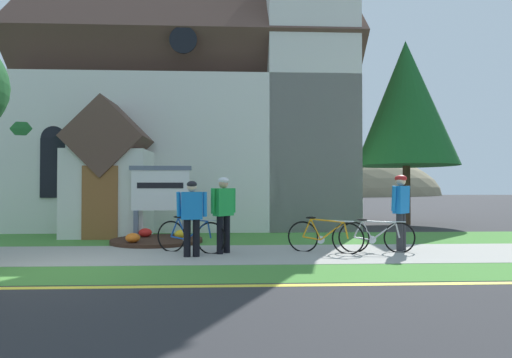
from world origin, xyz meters
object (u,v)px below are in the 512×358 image
bicycle_yellow (376,236)px  bicycle_black (190,236)px  cyclist_in_green_jersey (401,206)px  cyclist_in_red_jersey (192,213)px  yard_deciduous_tree (51,137)px  bicycle_green (325,236)px  roadside_conifer (406,103)px  cyclist_in_yellow_jersey (223,209)px  church_sign (160,192)px

bicycle_yellow → bicycle_black: bearing=178.1°
cyclist_in_green_jersey → bicycle_yellow: bearing=-163.0°
cyclist_in_green_jersey → cyclist_in_red_jersey: bearing=-172.2°
bicycle_yellow → yard_deciduous_tree: yard_deciduous_tree is taller
bicycle_green → roadside_conifer: 9.65m
bicycle_green → bicycle_yellow: size_ratio=0.94×
cyclist_in_red_jersey → cyclist_in_yellow_jersey: 0.79m
bicycle_yellow → cyclist_in_red_jersey: bearing=-173.7°
cyclist_in_green_jersey → cyclist_in_red_jersey: (-4.79, -0.66, -0.11)m
bicycle_green → cyclist_in_green_jersey: (1.85, 0.21, 0.68)m
bicycle_yellow → yard_deciduous_tree: bearing=147.6°
bicycle_black → cyclist_in_yellow_jersey: bearing=-12.3°
bicycle_yellow → cyclist_in_green_jersey: size_ratio=0.97×
cyclist_in_yellow_jersey → church_sign: bearing=126.9°
bicycle_yellow → roadside_conifer: (3.60, 7.06, 4.49)m
church_sign → bicycle_black: 2.72m
bicycle_black → bicycle_yellow: bearing=-1.9°
bicycle_green → bicycle_black: bearing=177.2°
bicycle_yellow → cyclist_in_red_jersey: 4.20m
church_sign → cyclist_in_green_jersey: bearing=-20.5°
bicycle_green → cyclist_in_red_jersey: size_ratio=1.00×
cyclist_in_red_jersey → roadside_conifer: size_ratio=0.22×
bicycle_yellow → roadside_conifer: 9.11m
cyclist_in_green_jersey → yard_deciduous_tree: 12.60m
church_sign → yard_deciduous_tree: bearing=140.1°
bicycle_black → cyclist_in_green_jersey: bearing=0.7°
bicycle_black → roadside_conifer: roadside_conifer is taller
cyclist_in_yellow_jersey → roadside_conifer: bearing=45.0°
church_sign → bicycle_green: (4.13, -2.44, -0.99)m
cyclist_in_yellow_jersey → roadside_conifer: 10.73m
bicycle_yellow → yard_deciduous_tree: (-10.07, 6.40, 2.99)m
bicycle_black → yard_deciduous_tree: (-5.84, 6.26, 2.97)m
church_sign → cyclist_in_red_jersey: church_sign is taller
yard_deciduous_tree → cyclist_in_yellow_jersey: bearing=-44.3°
bicycle_green → yard_deciduous_tree: yard_deciduous_tree is taller
cyclist_in_green_jersey → cyclist_in_red_jersey: 4.84m
cyclist_in_green_jersey → bicycle_green: bearing=-173.5°
cyclist_in_red_jersey → yard_deciduous_tree: bearing=130.9°
bicycle_black → roadside_conifer: bearing=41.5°
church_sign → cyclist_in_red_jersey: (1.18, -2.89, -0.42)m
bicycle_black → roadside_conifer: (7.83, 6.92, 4.48)m
bicycle_green → bicycle_yellow: 1.19m
cyclist_in_red_jersey → bicycle_black: bearing=99.0°
church_sign → cyclist_in_red_jersey: 3.15m
bicycle_black → yard_deciduous_tree: yard_deciduous_tree is taller
cyclist_in_green_jersey → yard_deciduous_tree: size_ratio=0.37×
cyclist_in_red_jersey → cyclist_in_yellow_jersey: bearing=33.2°
church_sign → cyclist_in_green_jersey: 6.39m
bicycle_yellow → cyclist_in_yellow_jersey: 3.54m
bicycle_green → cyclist_in_yellow_jersey: bearing=-179.6°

